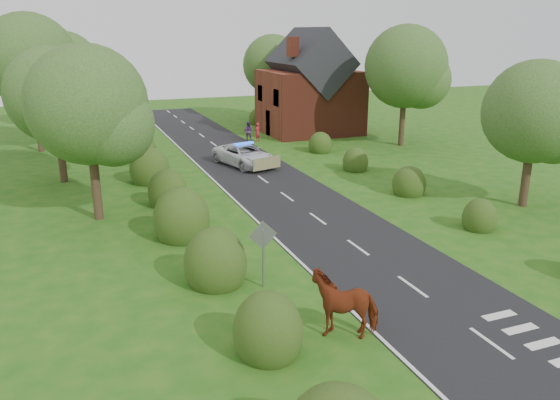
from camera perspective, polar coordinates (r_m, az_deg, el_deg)
name	(u,v)px	position (r m, az deg, el deg)	size (l,w,h in m)	color
ground	(412,287)	(20.50, 13.67, -8.83)	(120.00, 120.00, 0.00)	#1E5913
road	(268,183)	(33.03, -1.22, 1.74)	(6.00, 70.00, 0.02)	black
road_markings	(255,195)	(30.64, -2.68, 0.51)	(4.96, 70.00, 0.01)	white
hedgerow_left	(170,198)	(28.13, -11.38, 0.18)	(2.75, 50.41, 3.00)	#2B471A
hedgerow_right	(397,180)	(32.53, 12.12, 2.10)	(2.10, 45.78, 2.10)	#2B471A
tree_left_a	(94,110)	(26.99, -18.88, 8.88)	(5.74, 5.60, 8.38)	#332316
tree_left_b	(59,99)	(34.94, -22.09, 9.77)	(5.74, 5.60, 8.07)	#332316
tree_left_c	(35,64)	(44.79, -24.26, 12.83)	(6.97, 6.80, 10.22)	#332316
tree_left_d	(69,68)	(54.82, -21.18, 12.78)	(6.15, 6.00, 8.89)	#332316
tree_right_a	(540,116)	(30.67, 25.53, 7.92)	(5.33, 5.20, 7.56)	#332316
tree_right_b	(410,70)	(44.66, 13.41, 13.07)	(6.56, 6.40, 9.40)	#332316
tree_right_c	(276,67)	(56.58, -0.45, 13.71)	(6.15, 6.00, 8.58)	#332316
road_sign	(263,244)	(19.29, -1.78, -4.63)	(1.06, 0.08, 2.53)	gray
house	(310,90)	(49.58, 3.12, 11.38)	(8.00, 7.40, 9.17)	maroon
cow	(344,306)	(17.02, 6.75, -10.93)	(1.24, 2.35, 1.67)	brown
police_van	(244,155)	(37.45, -3.75, 4.70)	(3.74, 5.69, 1.60)	silver
pedestrian_red	(257,132)	(45.87, -2.37, 7.11)	(0.56, 0.37, 1.55)	#AC222F
pedestrian_purple	(248,131)	(46.22, -3.35, 7.21)	(0.78, 0.61, 1.60)	#542967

